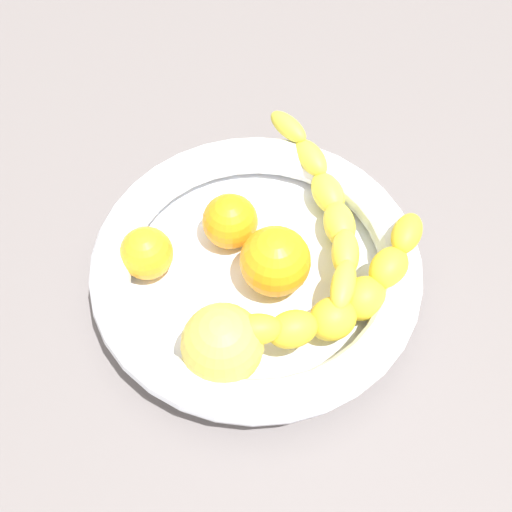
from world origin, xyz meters
TOP-DOWN VIEW (x-y plane):
  - kitchen_counter at (0.00, 0.00)cm, footprint 120.00×120.00cm
  - fruit_bowl at (0.00, 0.00)cm, footprint 30.75×30.75cm
  - banana_draped_left at (3.12, -8.63)cm, footprint 24.67×8.07cm
  - banana_draped_right at (-7.11, -5.41)cm, footprint 9.13×21.20cm
  - orange_front at (4.31, 9.22)cm, footprint 5.01×5.01cm
  - orange_mid_left at (-1.33, -1.35)cm, footprint 6.52×6.52cm
  - orange_mid_right at (4.82, 0.77)cm, footprint 5.39×5.39cm
  - apple_yellow at (-7.45, 5.89)cm, footprint 6.96×6.96cm

SIDE VIEW (x-z plane):
  - kitchen_counter at x=0.00cm, z-range 0.00..3.00cm
  - fruit_bowl at x=0.00cm, z-range 3.10..8.64cm
  - orange_front at x=4.31cm, z-range 4.77..9.78cm
  - orange_mid_right at x=4.82cm, z-range 4.77..10.15cm
  - banana_draped_left at x=3.12cm, z-range 5.40..10.10cm
  - orange_mid_left at x=-1.33cm, z-range 4.77..11.29cm
  - banana_draped_right at x=-7.11cm, z-range 5.48..10.82cm
  - apple_yellow at x=-7.45cm, z-range 4.77..11.72cm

